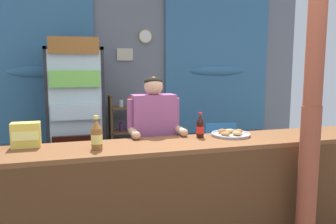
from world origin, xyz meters
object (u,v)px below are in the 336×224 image
object	(u,v)px
plastic_lawn_chair	(217,148)
snack_box_instant_noodle	(26,135)
timber_post	(312,112)
soda_bottle_cola	(200,127)
drink_fridge	(76,108)
bottle_shelf_rack	(126,134)
soda_bottle_orange_soda	(305,121)
pastry_tray	(231,134)
shopkeeper	(154,131)
soda_bottle_iced_tea	(97,135)
stall_counter	(184,184)

from	to	relation	value
plastic_lawn_chair	snack_box_instant_noodle	xyz separation A→B (m)	(-2.30, -1.15, 0.55)
snack_box_instant_noodle	timber_post	bearing A→B (deg)	-15.68
soda_bottle_cola	snack_box_instant_noodle	world-z (taller)	soda_bottle_cola
drink_fridge	bottle_shelf_rack	xyz separation A→B (m)	(0.71, 0.30, -0.45)
soda_bottle_orange_soda	pastry_tray	world-z (taller)	soda_bottle_orange_soda
pastry_tray	snack_box_instant_noodle	bearing A→B (deg)	177.73
drink_fridge	shopkeeper	xyz separation A→B (m)	(0.75, -1.24, -0.12)
timber_post	shopkeeper	xyz separation A→B (m)	(-1.14, 0.95, -0.28)
bottle_shelf_rack	pastry_tray	bearing A→B (deg)	-68.97
soda_bottle_cola	pastry_tray	world-z (taller)	soda_bottle_cola
drink_fridge	pastry_tray	bearing A→B (deg)	-48.15
plastic_lawn_chair	pastry_tray	xyz separation A→B (m)	(-0.42, -1.23, 0.47)
soda_bottle_iced_tea	snack_box_instant_noodle	size ratio (longest dim) A/B	1.20
bottle_shelf_rack	soda_bottle_orange_soda	world-z (taller)	bottle_shelf_rack
soda_bottle_iced_tea	shopkeeper	bearing A→B (deg)	40.96
plastic_lawn_chair	soda_bottle_orange_soda	world-z (taller)	soda_bottle_orange_soda
stall_counter	drink_fridge	distance (m)	2.10
stall_counter	soda_bottle_orange_soda	size ratio (longest dim) A/B	17.00
soda_bottle_cola	stall_counter	bearing A→B (deg)	-133.37
plastic_lawn_chair	snack_box_instant_noodle	bearing A→B (deg)	-153.34
drink_fridge	pastry_tray	xyz separation A→B (m)	(1.44, -1.60, -0.11)
plastic_lawn_chair	soda_bottle_cola	xyz separation A→B (m)	(-0.74, -1.21, 0.55)
soda_bottle_orange_soda	snack_box_instant_noodle	xyz separation A→B (m)	(-2.76, 0.04, 0.00)
timber_post	soda_bottle_cola	distance (m)	1.00
shopkeeper	plastic_lawn_chair	bearing A→B (deg)	37.85
stall_counter	timber_post	xyz separation A→B (m)	(1.02, -0.33, 0.65)
plastic_lawn_chair	pastry_tray	world-z (taller)	pastry_tray
bottle_shelf_rack	plastic_lawn_chair	xyz separation A→B (m)	(1.15, -0.67, -0.13)
stall_counter	pastry_tray	xyz separation A→B (m)	(0.56, 0.25, 0.37)
plastic_lawn_chair	bottle_shelf_rack	bearing A→B (deg)	149.76
bottle_shelf_rack	shopkeeper	bearing A→B (deg)	-88.37
soda_bottle_iced_tea	pastry_tray	xyz separation A→B (m)	(1.30, 0.17, -0.10)
stall_counter	drink_fridge	bearing A→B (deg)	115.26
timber_post	pastry_tray	size ratio (longest dim) A/B	6.74
stall_counter	snack_box_instant_noodle	size ratio (longest dim) A/B	17.30
bottle_shelf_rack	timber_post	bearing A→B (deg)	-64.41
soda_bottle_orange_soda	snack_box_instant_noodle	distance (m)	2.76
timber_post	shopkeeper	size ratio (longest dim) A/B	1.71
drink_fridge	bottle_shelf_rack	size ratio (longest dim) A/B	1.64
shopkeeper	soda_bottle_iced_tea	xyz separation A→B (m)	(-0.62, -0.54, 0.10)
soda_bottle_orange_soda	snack_box_instant_noodle	world-z (taller)	soda_bottle_orange_soda
stall_counter	soda_bottle_cola	size ratio (longest dim) A/B	16.73
soda_bottle_cola	soda_bottle_orange_soda	world-z (taller)	soda_bottle_cola
bottle_shelf_rack	shopkeeper	distance (m)	1.57
stall_counter	soda_bottle_iced_tea	xyz separation A→B (m)	(-0.74, 0.08, 0.47)
timber_post	plastic_lawn_chair	bearing A→B (deg)	91.09
soda_bottle_orange_soda	timber_post	bearing A→B (deg)	-124.68
soda_bottle_iced_tea	timber_post	bearing A→B (deg)	-13.07
timber_post	soda_bottle_orange_soda	xyz separation A→B (m)	(0.43, 0.62, -0.20)
snack_box_instant_noodle	pastry_tray	xyz separation A→B (m)	(1.87, -0.07, -0.08)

